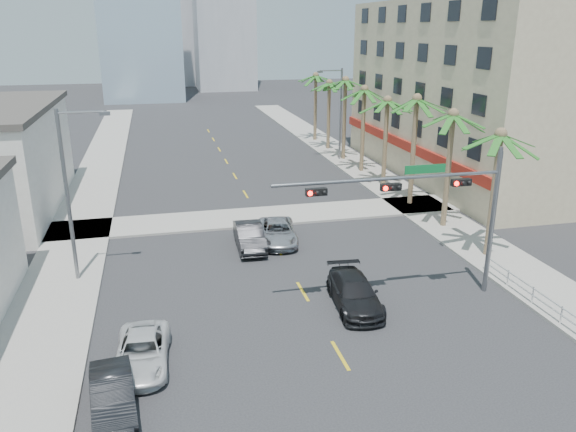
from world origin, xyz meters
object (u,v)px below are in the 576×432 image
object	(u,v)px
car_parked_mid	(113,396)
car_lane_right	(355,293)
traffic_signal_mast	(435,200)
car_lane_left	(250,236)
car_parked_far	(142,352)
car_lane_center	(278,232)

from	to	relation	value
car_parked_mid	car_lane_right	distance (m)	12.08
traffic_signal_mast	car_lane_left	xyz separation A→B (m)	(-7.39, 8.54, -4.32)
traffic_signal_mast	car_parked_mid	xyz separation A→B (m)	(-14.54, -5.52, -4.39)
car_lane_left	car_lane_right	bearing A→B (deg)	-65.28
car_parked_far	car_lane_right	xyz separation A→B (m)	(9.80, 2.81, 0.10)
traffic_signal_mast	car_parked_far	world-z (taller)	traffic_signal_mast
car_lane_center	car_lane_right	size ratio (longest dim) A/B	0.98
car_lane_right	car_lane_center	bearing A→B (deg)	105.83
car_lane_right	traffic_signal_mast	bearing A→B (deg)	5.33
car_lane_right	car_parked_mid	bearing A→B (deg)	-147.90
car_lane_left	car_lane_center	xyz separation A→B (m)	(1.86, 0.57, -0.07)
traffic_signal_mast	car_lane_left	bearing A→B (deg)	130.85
car_lane_left	car_lane_center	bearing A→B (deg)	18.92
traffic_signal_mast	car_lane_right	world-z (taller)	traffic_signal_mast
traffic_signal_mast	car_parked_far	xyz separation A→B (m)	(-13.58, -2.84, -4.45)
car_lane_center	car_parked_far	bearing A→B (deg)	-116.59
car_parked_mid	car_lane_right	size ratio (longest dim) A/B	0.83
traffic_signal_mast	car_lane_right	distance (m)	5.77
traffic_signal_mast	car_lane_right	xyz separation A→B (m)	(-3.78, -0.02, -4.35)
car_lane_left	car_parked_far	bearing A→B (deg)	-116.67
car_parked_far	car_lane_right	distance (m)	10.20
car_parked_mid	car_parked_far	bearing A→B (deg)	64.25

